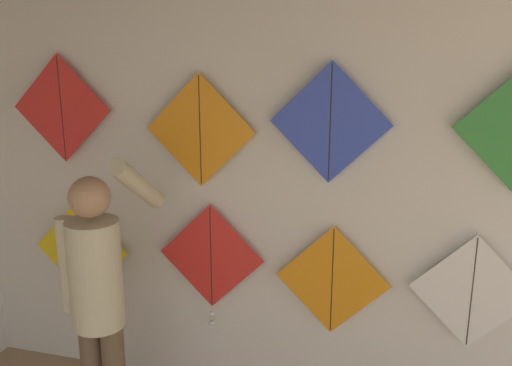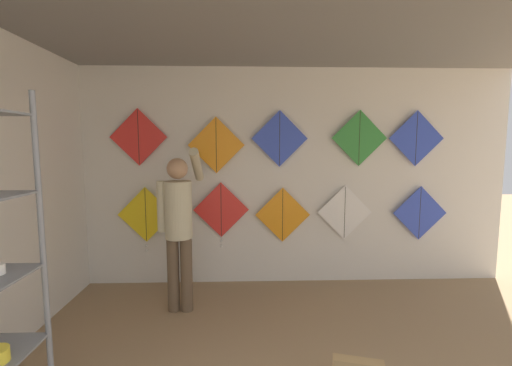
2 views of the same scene
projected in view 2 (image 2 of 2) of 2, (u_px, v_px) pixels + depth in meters
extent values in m
cube|color=silver|center=(283.00, 177.00, 4.48)|extent=(5.90, 0.06, 2.80)
cylinder|color=slate|center=(46.00, 288.00, 1.85)|extent=(0.03, 0.03, 2.09)
cylinder|color=brown|center=(173.00, 274.00, 3.74)|extent=(0.13, 0.13, 0.82)
cylinder|color=brown|center=(187.00, 274.00, 3.74)|extent=(0.13, 0.13, 0.82)
cylinder|color=beige|center=(178.00, 210.00, 3.66)|extent=(0.29, 0.29, 0.62)
sphere|color=tan|center=(177.00, 169.00, 3.62)|extent=(0.22, 0.22, 0.22)
cylinder|color=beige|center=(162.00, 206.00, 3.66)|extent=(0.10, 0.10, 0.55)
cylinder|color=beige|center=(197.00, 165.00, 3.83)|extent=(0.10, 0.51, 0.40)
cube|color=yellow|center=(146.00, 215.00, 4.38)|extent=(0.72, 0.01, 0.72)
cylinder|color=black|center=(146.00, 215.00, 4.38)|extent=(0.01, 0.01, 0.68)
sphere|color=white|center=(147.00, 246.00, 4.42)|extent=(0.04, 0.04, 0.04)
sphere|color=white|center=(147.00, 251.00, 4.42)|extent=(0.04, 0.04, 0.04)
cube|color=red|center=(221.00, 210.00, 4.41)|extent=(0.72, 0.01, 0.72)
cylinder|color=black|center=(221.00, 210.00, 4.41)|extent=(0.01, 0.01, 0.68)
sphere|color=white|center=(221.00, 241.00, 4.44)|extent=(0.04, 0.04, 0.04)
sphere|color=white|center=(221.00, 246.00, 4.45)|extent=(0.04, 0.04, 0.04)
cube|color=orange|center=(283.00, 215.00, 4.44)|extent=(0.72, 0.01, 0.72)
cylinder|color=black|center=(283.00, 215.00, 4.44)|extent=(0.01, 0.01, 0.68)
cube|color=white|center=(345.00, 212.00, 4.47)|extent=(0.72, 0.01, 0.72)
cylinder|color=black|center=(345.00, 212.00, 4.47)|extent=(0.01, 0.01, 0.68)
cube|color=blue|center=(420.00, 213.00, 4.50)|extent=(0.72, 0.01, 0.72)
cylinder|color=black|center=(420.00, 213.00, 4.50)|extent=(0.01, 0.01, 0.68)
cube|color=red|center=(138.00, 137.00, 4.27)|extent=(0.72, 0.01, 0.72)
cylinder|color=black|center=(138.00, 137.00, 4.27)|extent=(0.01, 0.01, 0.68)
cube|color=orange|center=(216.00, 145.00, 4.32)|extent=(0.72, 0.01, 0.72)
cylinder|color=black|center=(216.00, 145.00, 4.31)|extent=(0.01, 0.01, 0.68)
cube|color=blue|center=(280.00, 139.00, 4.33)|extent=(0.72, 0.01, 0.72)
cylinder|color=black|center=(280.00, 139.00, 4.33)|extent=(0.01, 0.01, 0.68)
cube|color=#338C38|center=(359.00, 138.00, 4.37)|extent=(0.72, 0.01, 0.72)
cylinder|color=black|center=(359.00, 138.00, 4.37)|extent=(0.01, 0.01, 0.68)
cube|color=blue|center=(416.00, 138.00, 4.39)|extent=(0.72, 0.01, 0.72)
cylinder|color=black|center=(416.00, 138.00, 4.39)|extent=(0.01, 0.01, 0.68)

